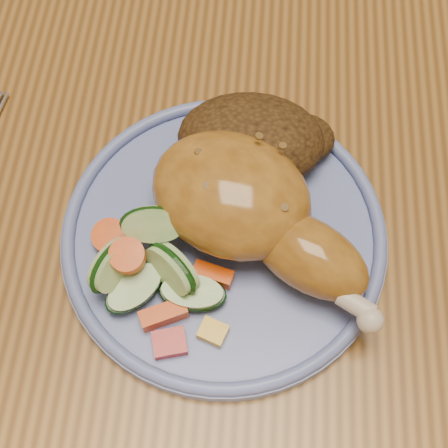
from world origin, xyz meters
name	(u,v)px	position (x,y,z in m)	size (l,w,h in m)	color
ground	(240,351)	(0.00, 0.00, 0.00)	(4.00, 4.00, 0.00)	brown
dining_table	(256,173)	(0.00, 0.00, 0.67)	(0.90, 1.40, 0.75)	#8F5E26
plate	(224,236)	(-0.02, -0.11, 0.76)	(0.25, 0.25, 0.01)	#6475B6
plate_rim	(224,230)	(-0.02, -0.11, 0.77)	(0.24, 0.24, 0.01)	#6475B6
chicken_leg	(250,209)	(0.00, -0.11, 0.79)	(0.19, 0.16, 0.06)	#AD7124
rice_pilaf	(254,140)	(0.00, -0.04, 0.78)	(0.12, 0.08, 0.05)	#442B11
vegetable_pile	(153,270)	(-0.07, -0.15, 0.78)	(0.11, 0.11, 0.05)	#A50A05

